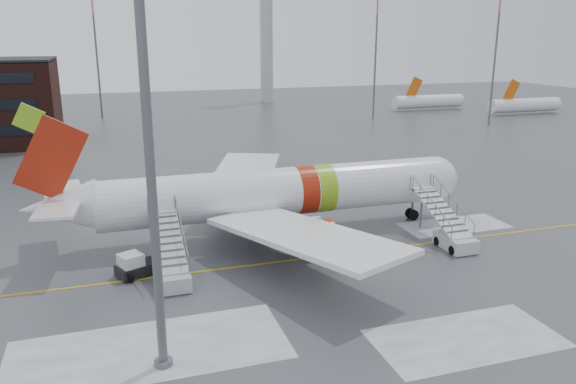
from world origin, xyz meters
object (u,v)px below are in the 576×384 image
object	(u,v)px
airliner	(269,194)
light_mast_near	(148,126)
airstair_aft	(171,265)
airstair_fwd	(450,232)
pushback_tug	(136,266)

from	to	relation	value
airliner	light_mast_near	distance (m)	20.84
airstair_aft	light_mast_near	size ratio (longest dim) A/B	0.34
airstair_fwd	airstair_aft	size ratio (longest dim) A/B	1.00
airstair_fwd	pushback_tug	world-z (taller)	airstair_fwd
airstair_fwd	light_mast_near	size ratio (longest dim) A/B	0.34
airstair_aft	pushback_tug	bearing A→B (deg)	144.26
airliner	airstair_aft	xyz separation A→B (m)	(-8.48, -6.54, -2.35)
airstair_fwd	airstair_aft	world-z (taller)	same
airliner	airstair_aft	size ratio (longest dim) A/B	4.55
pushback_tug	light_mast_near	xyz separation A→B (m)	(0.64, -11.32, 10.99)
airstair_aft	pushback_tug	world-z (taller)	airstair_aft
light_mast_near	airstair_fwd	bearing A→B (deg)	23.50
airliner	airstair_aft	world-z (taller)	airliner
airliner	pushback_tug	bearing A→B (deg)	-154.98
airliner	light_mast_near	size ratio (longest dim) A/B	1.56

